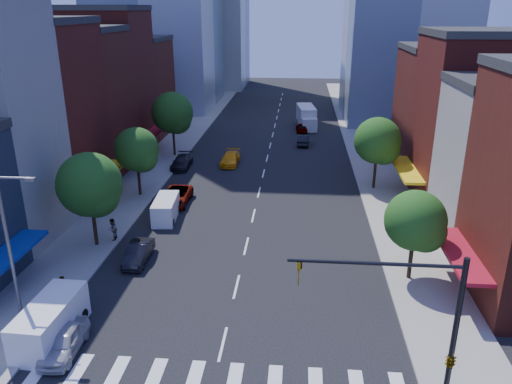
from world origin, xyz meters
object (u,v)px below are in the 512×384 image
Objects in this scene: parked_car_front at (64,341)px; traffic_car_oncoming at (303,140)px; parked_car_rear at (182,162)px; cargo_van_near at (49,323)px; taxi at (230,159)px; pedestrian_far at (112,229)px; traffic_car_far at (302,127)px; cargo_van_far at (166,209)px; box_truck at (307,118)px; parked_car_third at (176,196)px; pedestrian_near at (64,287)px; parked_car_second at (138,253)px.

parked_car_front is 45.95m from traffic_car_oncoming.
parked_car_rear is 31.78m from cargo_van_near.
pedestrian_far is at bearing -104.98° from taxi.
traffic_car_far is (8.29, 17.09, -0.02)m from taxi.
cargo_van_far is 35.63m from traffic_car_far.
cargo_van_far is at bearing -115.75° from box_truck.
parked_car_front is 0.76× the size of cargo_van_near.
taxi is at bearing -121.19° from box_truck.
parked_car_third reaches higher than parked_car_rear.
parked_car_rear is at bearing 100.32° from parked_car_third.
pedestrian_near is (-2.23, 4.86, 0.25)m from parked_car_front.
parked_car_third is 3.30× the size of pedestrian_near.
parked_car_third is at bearing 152.09° from pedestrian_far.
box_truck is (12.35, 36.76, 0.55)m from cargo_van_far.
traffic_car_oncoming is 0.52× the size of box_truck.
parked_car_front is 0.89× the size of cargo_van_far.
parked_car_third is at bearing -22.05° from pedestrian_near.
pedestrian_near is at bearing -8.25° from pedestrian_far.
cargo_van_near is at bearing 74.60° from traffic_car_oncoming.
parked_car_second is 46.12m from box_truck.
pedestrian_far is (-6.37, -21.22, 0.34)m from taxi.
pedestrian_near is at bearing -100.38° from taxi.
cargo_van_far is 5.54m from pedestrian_far.
cargo_van_near is 0.67× the size of box_truck.
parked_car_rear is 5.67m from taxi.
parked_car_second reaches higher than traffic_car_far.
parked_car_second is (0.77, 10.31, -0.02)m from parked_car_front.
traffic_car_far is (12.44, 51.64, -0.03)m from parked_car_front.
pedestrian_near is at bearing 112.52° from parked_car_front.
parked_car_third is 32.11m from traffic_car_far.
parked_car_third reaches higher than parked_car_second.
parked_car_third is 35.25m from box_truck.
pedestrian_far reaches higher than parked_car_second.
pedestrian_far is (-15.36, -41.41, -0.45)m from box_truck.
cargo_van_near reaches higher than taxi.
parked_car_front reaches higher than traffic_car_far.
parked_car_third is (0.00, 11.41, 0.05)m from parked_car_second.
traffic_car_far is at bearing 66.28° from cargo_van_far.
cargo_van_near is (-0.00, -31.77, 0.42)m from parked_car_rear.
cargo_van_far reaches higher than traffic_car_oncoming.
traffic_car_far is (-0.20, 7.47, -0.03)m from traffic_car_oncoming.
parked_car_front is at bearing 73.30° from traffic_car_far.
traffic_car_far is at bearing -29.37° from pedestrian_near.
parked_car_second is 0.78× the size of parked_car_third.
traffic_car_oncoming is at bearing 74.15° from cargo_van_near.
box_truck is 5.05× the size of pedestrian_near.
parked_car_front is 2.31× the size of pedestrian_far.
box_truck is at bearing -105.80° from traffic_car_far.
traffic_car_oncoming is at bearing -32.68° from pedestrian_near.
pedestrian_near is (-6.37, -29.69, 0.26)m from taxi.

